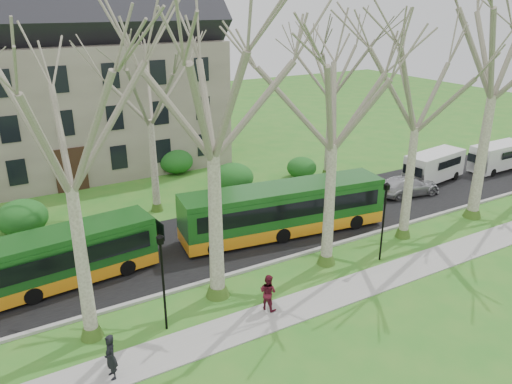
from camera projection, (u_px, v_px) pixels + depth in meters
ground at (275, 281)px, 24.65m from camera, size 120.00×120.00×0.00m
sidewalk at (304, 305)px, 22.62m from camera, size 70.00×2.00×0.06m
road at (225, 237)px, 29.09m from camera, size 80.00×8.00×0.06m
curb at (259, 266)px, 25.84m from camera, size 80.00×0.25×0.14m
building at (44, 69)px, 38.34m from camera, size 26.50×12.20×16.00m
tree_row_verge at (273, 142)px, 22.39m from camera, size 49.00×7.00×14.00m
tree_row_far at (163, 121)px, 30.77m from camera, size 33.00×7.00×12.00m
lamp_row at (287, 242)px, 22.93m from camera, size 36.22×0.22×4.30m
hedges at (105, 191)px, 33.42m from camera, size 30.60×8.60×2.00m
bus_lead at (37, 264)px, 23.29m from camera, size 11.29×3.30×2.78m
bus_follow at (284, 209)px, 29.08m from camera, size 12.39×4.14×3.04m
sedan at (408, 186)px, 35.23m from camera, size 4.91×2.62×1.35m
van_a at (434, 167)px, 37.64m from camera, size 5.45×2.63×2.28m
van_b at (498, 157)px, 40.20m from camera, size 5.04×1.87×2.19m
pedestrian_a at (110, 357)px, 17.94m from camera, size 0.48×0.68×1.78m
pedestrian_b at (268, 292)px, 22.01m from camera, size 0.93×1.02×1.70m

